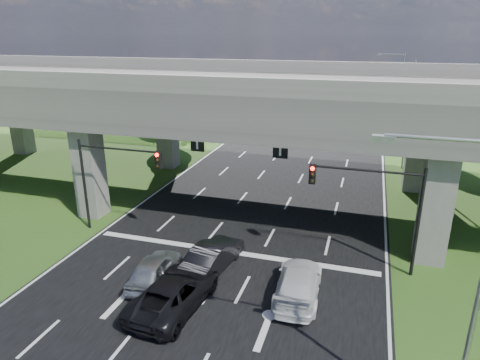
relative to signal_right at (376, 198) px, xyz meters
The scene contains 19 objects.
ground 9.71m from the signal_right, 153.26° to the right, with size 160.00×160.00×0.00m, color #294A18.
road 10.74m from the signal_right, 142.25° to the left, with size 18.00×120.00×0.03m, color black.
overpass 11.84m from the signal_right, 134.16° to the left, with size 80.00×15.00×10.00m.
warehouse 45.97m from the signal_right, 137.44° to the left, with size 20.00×10.00×4.00m, color #9E9E99.
signal_right is the anchor object (origin of this frame).
signal_left 15.65m from the signal_right, behind, with size 5.76×0.54×6.00m.
streetlight_near 10.33m from the signal_right, 77.12° to the right, with size 3.38×0.25×10.00m.
streetlight_far 20.25m from the signal_right, 83.53° to the left, with size 3.38×0.25×10.00m.
streetlight_beyond 36.17m from the signal_right, 86.39° to the left, with size 3.38×0.25×10.00m.
tree_left_near 31.01m from the signal_right, 134.63° to the left, with size 4.50×4.50×7.80m.
tree_left_mid 38.96m from the signal_right, 129.50° to the left, with size 3.91×3.90×6.76m.
tree_left_far 43.37m from the signal_right, 118.63° to the left, with size 4.80×4.80×8.32m.
tree_right_near 24.62m from the signal_right, 77.76° to the left, with size 4.20×4.20×7.28m.
tree_right_mid 33.10m from the signal_right, 75.62° to the left, with size 3.91×3.90×6.76m.
tree_right_far 40.29m from the signal_right, 83.99° to the left, with size 4.50×4.50×7.80m.
car_silver 12.03m from the signal_right, 156.68° to the right, with size 1.71×4.26×1.45m, color #B6BABE.
car_dark 9.14m from the signal_right, 163.18° to the right, with size 1.64×4.71×1.55m, color black.
car_white 6.00m from the signal_right, 131.50° to the right, with size 2.07×5.10×1.48m, color silver.
car_trailing 11.19m from the signal_right, 144.19° to the right, with size 2.59×5.63×1.56m, color black.
Camera 1 is at (7.08, -17.75, 12.29)m, focal length 32.00 mm.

